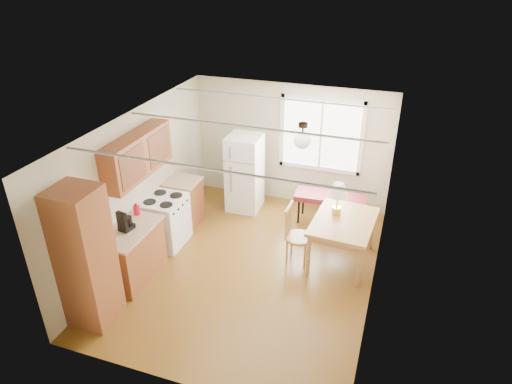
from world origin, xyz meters
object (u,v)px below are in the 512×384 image
at_px(refrigerator, 245,173).
at_px(bench, 330,198).
at_px(dining_table, 343,226).
at_px(chair, 293,230).

bearing_deg(refrigerator, bench, -3.06).
relative_size(refrigerator, bench, 1.14).
bearing_deg(bench, dining_table, -73.46).
height_order(refrigerator, bench, refrigerator).
distance_m(bench, chair, 1.43).
relative_size(bench, chair, 1.33).
bearing_deg(bench, chair, -108.56).
distance_m(dining_table, chair, 0.83).
bearing_deg(dining_table, chair, -159.29).
xyz_separation_m(refrigerator, bench, (1.76, -0.05, -0.23)).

